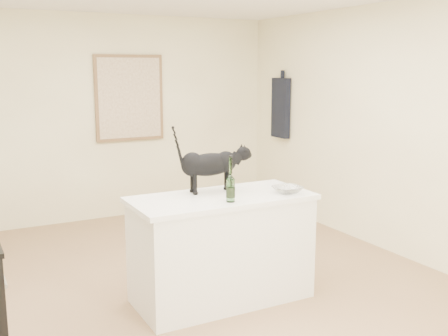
% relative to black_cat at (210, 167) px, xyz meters
% --- Properties ---
extents(floor, '(5.50, 5.50, 0.00)m').
position_rel_black_cat_xyz_m(floor, '(-0.08, 0.03, -1.11)').
color(floor, '#95724F').
rests_on(floor, ground).
extents(wall_back, '(4.50, 0.00, 4.50)m').
position_rel_black_cat_xyz_m(wall_back, '(-0.08, 2.78, 0.19)').
color(wall_back, '#FFF7C5').
rests_on(wall_back, ground).
extents(wall_right, '(0.00, 5.50, 5.50)m').
position_rel_black_cat_xyz_m(wall_right, '(2.17, 0.03, 0.19)').
color(wall_right, '#FFF7C5').
rests_on(wall_right, ground).
extents(island_base, '(1.44, 0.67, 0.86)m').
position_rel_black_cat_xyz_m(island_base, '(0.02, -0.17, -0.68)').
color(island_base, white).
rests_on(island_base, floor).
extents(island_top, '(1.50, 0.70, 0.04)m').
position_rel_black_cat_xyz_m(island_top, '(0.02, -0.17, -0.23)').
color(island_top, white).
rests_on(island_top, island_base).
extents(artwork_frame, '(0.90, 0.03, 1.10)m').
position_rel_black_cat_xyz_m(artwork_frame, '(0.22, 2.75, 0.44)').
color(artwork_frame, brown).
rests_on(artwork_frame, wall_back).
extents(artwork_canvas, '(0.82, 0.00, 1.02)m').
position_rel_black_cat_xyz_m(artwork_canvas, '(0.22, 2.74, 0.44)').
color(artwork_canvas, beige).
rests_on(artwork_canvas, wall_back).
extents(hanging_garment, '(0.08, 0.34, 0.80)m').
position_rel_black_cat_xyz_m(hanging_garment, '(2.11, 2.08, 0.29)').
color(hanging_garment, black).
rests_on(hanging_garment, wall_right).
extents(black_cat, '(0.63, 0.27, 0.42)m').
position_rel_black_cat_xyz_m(black_cat, '(0.00, 0.00, 0.00)').
color(black_cat, black).
rests_on(black_cat, island_top).
extents(wine_bottle, '(0.09, 0.09, 0.32)m').
position_rel_black_cat_xyz_m(wine_bottle, '(-0.01, -0.38, -0.05)').
color(wine_bottle, '#2A5F26').
rests_on(wine_bottle, island_top).
extents(glass_bowl, '(0.25, 0.25, 0.06)m').
position_rel_black_cat_xyz_m(glass_bowl, '(0.56, -0.34, -0.18)').
color(glass_bowl, silver).
rests_on(glass_bowl, island_top).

